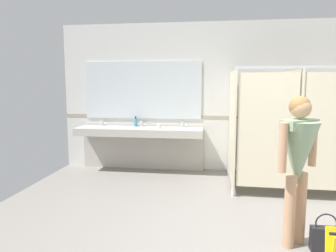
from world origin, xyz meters
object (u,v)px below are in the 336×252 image
person_standing (298,154)px  paper_cup (159,126)px  soap_dispenser (136,122)px  handbag (325,238)px

person_standing → paper_cup: (-1.86, 2.50, -0.08)m
person_standing → soap_dispenser: person_standing is taller
paper_cup → handbag: bearing=-50.4°
paper_cup → soap_dispenser: bearing=157.0°
handbag → soap_dispenser: 3.94m
person_standing → soap_dispenser: 3.60m
paper_cup → person_standing: bearing=-53.4°
handbag → paper_cup: 3.45m
soap_dispenser → paper_cup: 0.55m
handbag → soap_dispenser: bearing=133.3°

